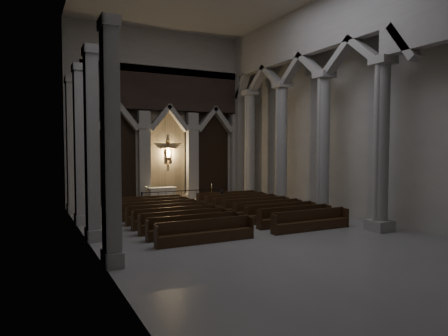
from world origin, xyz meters
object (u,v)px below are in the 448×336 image
object	(u,v)px
altar	(162,194)
candle_stand_left	(146,202)
candle_stand_right	(212,198)
worshipper	(223,199)
altar_rail	(181,195)
pews	(219,214)

from	to	relation	value
altar	candle_stand_left	distance (m)	2.34
candle_stand_right	worshipper	bearing A→B (deg)	-101.38
altar	candle_stand_right	size ratio (longest dim) A/B	1.45
altar_rail	candle_stand_right	distance (m)	2.54
altar	altar_rail	distance (m)	1.94
altar_rail	worshipper	distance (m)	3.01
candle_stand_left	worshipper	distance (m)	4.87
pews	worshipper	bearing A→B (deg)	60.75
altar	candle_stand_right	world-z (taller)	candle_stand_right
altar	candle_stand_left	bearing A→B (deg)	-132.35
altar_rail	candle_stand_right	world-z (taller)	candle_stand_right
candle_stand_right	worshipper	size ratio (longest dim) A/B	1.08
altar	altar_rail	size ratio (longest dim) A/B	0.35
altar_rail	candle_stand_left	bearing A→B (deg)	178.68
worshipper	candle_stand_left	bearing A→B (deg)	167.84
pews	candle_stand_right	bearing A→B (deg)	68.53
altar	pews	xyz separation A→B (m)	(0.79, -7.48, -0.33)
pews	altar_rail	bearing A→B (deg)	90.00
altar_rail	pews	size ratio (longest dim) A/B	0.56
candle_stand_left	worshipper	world-z (taller)	candle_stand_left
candle_stand_left	candle_stand_right	distance (m)	4.84
altar_rail	worshipper	world-z (taller)	worshipper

